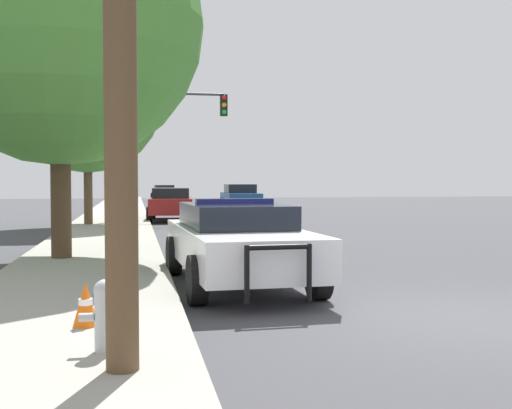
% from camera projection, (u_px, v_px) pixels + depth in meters
% --- Properties ---
extents(ground_plane, '(110.00, 110.00, 0.00)m').
position_uv_depth(ground_plane, '(471.00, 318.00, 8.15)').
color(ground_plane, '#3D3D42').
extents(sidewalk_left, '(3.00, 110.00, 0.13)m').
position_uv_depth(sidewalk_left, '(54.00, 331.00, 7.20)').
color(sidewalk_left, '#99968C').
rests_on(sidewalk_left, ground_plane).
extents(police_car, '(2.21, 5.05, 1.44)m').
position_uv_depth(police_car, '(237.00, 241.00, 10.69)').
color(police_car, white).
rests_on(police_car, ground_plane).
extents(fire_hydrant, '(0.48, 0.21, 0.69)m').
position_uv_depth(fire_hydrant, '(105.00, 313.00, 6.08)').
color(fire_hydrant, '#B7BCC1').
rests_on(fire_hydrant, sidewalk_left).
extents(traffic_light, '(4.27, 0.35, 5.39)m').
position_uv_depth(traffic_light, '(167.00, 127.00, 26.77)').
color(traffic_light, '#424247').
rests_on(traffic_light, sidewalk_left).
extents(car_background_oncoming, '(2.12, 4.56, 1.51)m').
position_uv_depth(car_background_oncoming, '(240.00, 197.00, 36.36)').
color(car_background_oncoming, navy).
rests_on(car_background_oncoming, ground_plane).
extents(car_background_distant, '(2.05, 4.35, 1.34)m').
position_uv_depth(car_background_distant, '(164.00, 193.00, 52.15)').
color(car_background_distant, slate).
rests_on(car_background_distant, ground_plane).
extents(car_background_midblock, '(2.22, 4.62, 1.41)m').
position_uv_depth(car_background_midblock, '(171.00, 203.00, 27.73)').
color(car_background_midblock, maroon).
rests_on(car_background_midblock, ground_plane).
extents(tree_sidewalk_mid, '(5.46, 5.46, 7.35)m').
position_uv_depth(tree_sidewalk_mid, '(87.00, 99.00, 23.49)').
color(tree_sidewalk_mid, brown).
rests_on(tree_sidewalk_mid, sidewalk_left).
extents(tree_sidewalk_near, '(6.01, 6.01, 7.94)m').
position_uv_depth(tree_sidewalk_near, '(59.00, 21.00, 13.27)').
color(tree_sidewalk_near, '#4C3823').
rests_on(tree_sidewalk_near, sidewalk_left).
extents(traffic_cone, '(0.28, 0.28, 0.50)m').
position_uv_depth(traffic_cone, '(86.00, 304.00, 7.14)').
color(traffic_cone, orange).
rests_on(traffic_cone, sidewalk_left).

